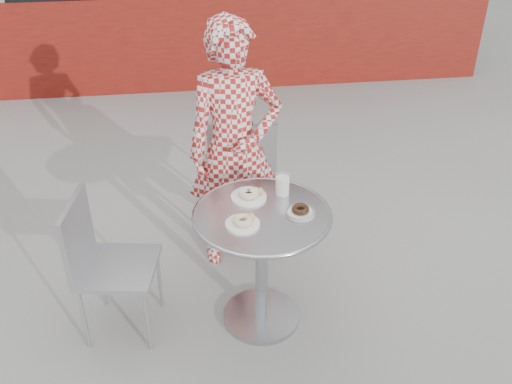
{
  "coord_description": "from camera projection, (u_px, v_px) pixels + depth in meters",
  "views": [
    {
      "loc": [
        -0.34,
        -2.35,
        2.38
      ],
      "look_at": [
        -0.01,
        0.14,
        0.8
      ],
      "focal_mm": 40.0,
      "sensor_mm": 36.0,
      "label": 1
    }
  ],
  "objects": [
    {
      "name": "ground",
      "position": [
        260.0,
        323.0,
        3.28
      ],
      "size": [
        60.0,
        60.0,
        0.0
      ],
      "primitive_type": "plane",
      "color": "gray",
      "rests_on": "ground"
    },
    {
      "name": "bistro_table",
      "position": [
        262.0,
        241.0,
        3.02
      ],
      "size": [
        0.73,
        0.73,
        0.74
      ],
      "rotation": [
        0.0,
        0.0,
        0.25
      ],
      "color": "silver",
      "rests_on": "ground"
    },
    {
      "name": "plate_far",
      "position": [
        249.0,
        195.0,
        3.04
      ],
      "size": [
        0.19,
        0.19,
        0.05
      ],
      "rotation": [
        0.0,
        0.0,
        -0.22
      ],
      "color": "white",
      "rests_on": "bistro_table"
    },
    {
      "name": "plate_checker",
      "position": [
        300.0,
        211.0,
        2.92
      ],
      "size": [
        0.16,
        0.16,
        0.04
      ],
      "rotation": [
        0.0,
        0.0,
        0.4
      ],
      "color": "white",
      "rests_on": "bistro_table"
    },
    {
      "name": "plate_near",
      "position": [
        243.0,
        222.0,
        2.83
      ],
      "size": [
        0.17,
        0.17,
        0.05
      ],
      "rotation": [
        0.0,
        0.0,
        0.21
      ],
      "color": "white",
      "rests_on": "bistro_table"
    },
    {
      "name": "chair_left",
      "position": [
        120.0,
        291.0,
        3.13
      ],
      "size": [
        0.46,
        0.46,
        0.83
      ],
      "rotation": [
        0.0,
        0.0,
        1.4
      ],
      "color": "#B1B3B9",
      "rests_on": "ground"
    },
    {
      "name": "chair_far",
      "position": [
        244.0,
        195.0,
        3.92
      ],
      "size": [
        0.49,
        0.5,
        0.91
      ],
      "rotation": [
        0.0,
        0.0,
        2.98
      ],
      "color": "#B1B3B9",
      "rests_on": "ground"
    },
    {
      "name": "milk_cup",
      "position": [
        282.0,
        185.0,
        3.05
      ],
      "size": [
        0.08,
        0.08,
        0.13
      ],
      "rotation": [
        0.0,
        0.0,
        -0.4
      ],
      "color": "white",
      "rests_on": "bistro_table"
    },
    {
      "name": "seated_person",
      "position": [
        235.0,
        148.0,
        3.42
      ],
      "size": [
        0.61,
        0.43,
        1.57
      ],
      "primitive_type": "imported",
      "rotation": [
        0.0,
        0.0,
        0.09
      ],
      "color": "maroon",
      "rests_on": "ground"
    }
  ]
}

